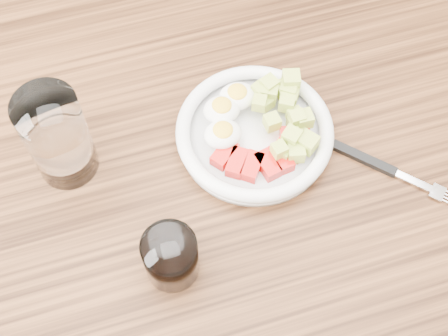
% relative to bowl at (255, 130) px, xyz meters
% --- Properties ---
extents(ground, '(4.00, 4.00, 0.00)m').
position_rel_bowl_xyz_m(ground, '(-0.05, -0.06, -0.79)').
color(ground, brown).
rests_on(ground, ground).
extents(dining_table, '(1.50, 0.90, 0.77)m').
position_rel_bowl_xyz_m(dining_table, '(-0.05, -0.06, -0.12)').
color(dining_table, brown).
rests_on(dining_table, ground).
extents(bowl, '(0.20, 0.20, 0.05)m').
position_rel_bowl_xyz_m(bowl, '(0.00, 0.00, 0.00)').
color(bowl, white).
rests_on(bowl, dining_table).
extents(fork, '(0.14, 0.14, 0.01)m').
position_rel_bowl_xyz_m(fork, '(0.14, -0.09, -0.01)').
color(fork, black).
rests_on(fork, dining_table).
extents(water_glass, '(0.08, 0.08, 0.13)m').
position_rel_bowl_xyz_m(water_glass, '(-0.24, 0.03, 0.05)').
color(water_glass, white).
rests_on(water_glass, dining_table).
extents(coffee_glass, '(0.06, 0.06, 0.07)m').
position_rel_bowl_xyz_m(coffee_glass, '(-0.15, -0.14, 0.02)').
color(coffee_glass, white).
rests_on(coffee_glass, dining_table).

